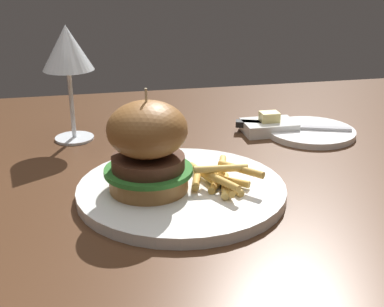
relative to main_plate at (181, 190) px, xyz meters
name	(u,v)px	position (x,y,z in m)	size (l,w,h in m)	color
dining_table	(193,222)	(0.03, 0.08, -0.09)	(1.37, 0.90, 0.74)	#472B19
main_plate	(181,190)	(0.00, 0.00, 0.00)	(0.26, 0.26, 0.01)	white
burger_sandwich	(148,147)	(-0.04, 0.00, 0.06)	(0.11, 0.11, 0.13)	#9E6B38
fries_pile	(221,178)	(0.05, -0.01, 0.02)	(0.09, 0.11, 0.03)	#EABC5B
wine_glass	(67,52)	(-0.13, 0.24, 0.14)	(0.08, 0.08, 0.18)	silver
bread_plate	(311,132)	(0.26, 0.18, 0.00)	(0.15, 0.15, 0.01)	white
table_knife	(282,126)	(0.21, 0.20, 0.01)	(0.19, 0.08, 0.01)	silver
butter_dish	(269,126)	(0.19, 0.21, 0.00)	(0.09, 0.06, 0.04)	white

